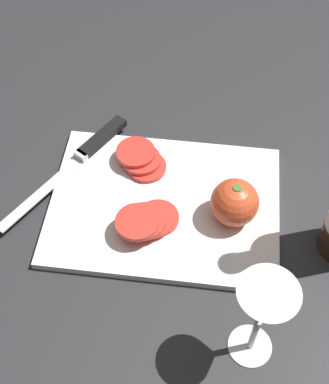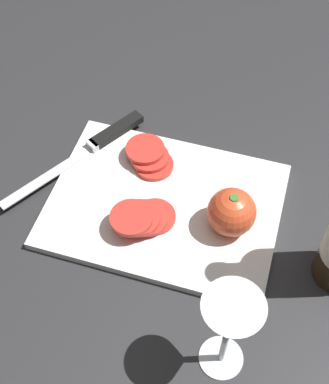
{
  "view_description": "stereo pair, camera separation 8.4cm",
  "coord_description": "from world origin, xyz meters",
  "px_view_note": "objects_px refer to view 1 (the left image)",
  "views": [
    {
      "loc": [
        -0.02,
        0.46,
        0.73
      ],
      "look_at": [
        0.04,
        -0.03,
        0.04
      ],
      "focal_mm": 50.0,
      "sensor_mm": 36.0,
      "label": 1
    },
    {
      "loc": [
        -0.1,
        0.44,
        0.73
      ],
      "look_at": [
        0.04,
        -0.03,
        0.04
      ],
      "focal_mm": 50.0,
      "sensor_mm": 36.0,
      "label": 2
    }
  ],
  "objects_px": {
    "wine_glass": "(263,310)",
    "tomato_slice_stack_far": "(141,160)",
    "tomato_slice_stack_near": "(148,220)",
    "whole_tomato": "(235,202)",
    "knife": "(92,147)"
  },
  "relations": [
    {
      "from": "whole_tomato",
      "to": "tomato_slice_stack_far",
      "type": "bearing_deg",
      "value": -28.89
    },
    {
      "from": "knife",
      "to": "tomato_slice_stack_near",
      "type": "xyz_separation_m",
      "value": [
        -0.12,
        0.15,
        0.01
      ]
    },
    {
      "from": "whole_tomato",
      "to": "tomato_slice_stack_near",
      "type": "bearing_deg",
      "value": 15.04
    },
    {
      "from": "tomato_slice_stack_near",
      "to": "tomato_slice_stack_far",
      "type": "height_order",
      "value": "tomato_slice_stack_near"
    },
    {
      "from": "wine_glass",
      "to": "tomato_slice_stack_far",
      "type": "relative_size",
      "value": 1.96
    },
    {
      "from": "wine_glass",
      "to": "tomato_slice_stack_near",
      "type": "bearing_deg",
      "value": -45.44
    },
    {
      "from": "tomato_slice_stack_near",
      "to": "knife",
      "type": "bearing_deg",
      "value": -50.81
    },
    {
      "from": "wine_glass",
      "to": "tomato_slice_stack_near",
      "type": "distance_m",
      "value": 0.26
    },
    {
      "from": "tomato_slice_stack_near",
      "to": "whole_tomato",
      "type": "bearing_deg",
      "value": -164.96
    },
    {
      "from": "whole_tomato",
      "to": "knife",
      "type": "distance_m",
      "value": 0.28
    },
    {
      "from": "tomato_slice_stack_far",
      "to": "knife",
      "type": "bearing_deg",
      "value": -14.29
    },
    {
      "from": "tomato_slice_stack_far",
      "to": "tomato_slice_stack_near",
      "type": "bearing_deg",
      "value": 102.99
    },
    {
      "from": "knife",
      "to": "tomato_slice_stack_near",
      "type": "relative_size",
      "value": 2.75
    },
    {
      "from": "knife",
      "to": "wine_glass",
      "type": "bearing_deg",
      "value": 73.53
    },
    {
      "from": "wine_glass",
      "to": "whole_tomato",
      "type": "bearing_deg",
      "value": -80.15
    }
  ]
}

